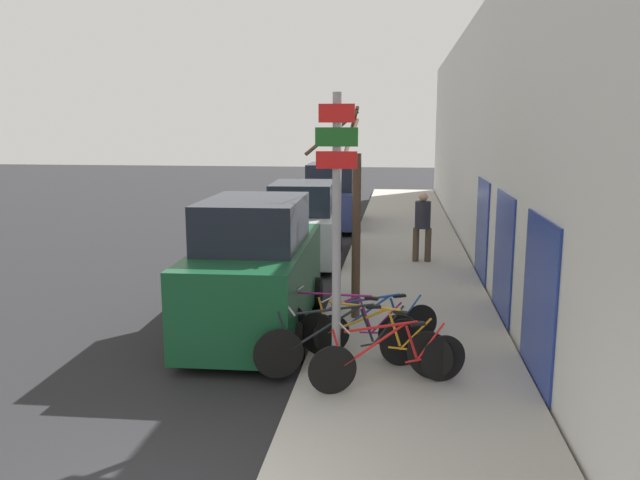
# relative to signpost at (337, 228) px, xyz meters

# --- Properties ---
(ground_plane) EXTENTS (80.00, 80.00, 0.00)m
(ground_plane) POSITION_rel_signpost_xyz_m (-1.51, 7.56, -2.23)
(ground_plane) COLOR black
(sidewalk_curb) EXTENTS (3.20, 32.00, 0.15)m
(sidewalk_curb) POSITION_rel_signpost_xyz_m (1.09, 10.36, -2.16)
(sidewalk_curb) COLOR #9E9B93
(sidewalk_curb) RESTS_ON ground
(building_facade) EXTENTS (0.23, 32.00, 6.50)m
(building_facade) POSITION_rel_signpost_xyz_m (2.84, 10.29, 1.00)
(building_facade) COLOR silver
(building_facade) RESTS_ON ground
(signpost) EXTENTS (0.56, 0.14, 3.85)m
(signpost) POSITION_rel_signpost_xyz_m (0.00, 0.00, 0.00)
(signpost) COLOR #939399
(signpost) RESTS_ON sidewalk_curb
(bicycle_0) EXTENTS (2.05, 0.88, 0.89)m
(bicycle_0) POSITION_rel_signpost_xyz_m (0.74, -0.31, -1.70)
(bicycle_0) COLOR black
(bicycle_0) RESTS_ON sidewalk_curb
(bicycle_1) EXTENTS (2.36, 0.97, 0.97)m
(bicycle_1) POSITION_rel_signpost_xyz_m (0.07, 0.15, -1.67)
(bicycle_1) COLOR black
(bicycle_1) RESTS_ON sidewalk_curb
(bicycle_2) EXTENTS (2.25, 0.99, 0.92)m
(bicycle_2) POSITION_rel_signpost_xyz_m (0.47, 0.41, -1.69)
(bicycle_2) COLOR black
(bicycle_2) RESTS_ON sidewalk_curb
(bicycle_3) EXTENTS (2.44, 0.65, 0.94)m
(bicycle_3) POSITION_rel_signpost_xyz_m (0.01, 0.94, -1.68)
(bicycle_3) COLOR black
(bicycle_3) RESTS_ON sidewalk_curb
(bicycle_4) EXTENTS (1.91, 1.03, 0.84)m
(bicycle_4) POSITION_rel_signpost_xyz_m (0.52, 1.21, -1.72)
(bicycle_4) COLOR black
(bicycle_4) RESTS_ON sidewalk_curb
(parked_car_0) EXTENTS (2.11, 4.71, 2.36)m
(parked_car_0) POSITION_rel_signpost_xyz_m (-1.63, 2.26, -1.15)
(parked_car_0) COLOR #144728
(parked_car_0) RESTS_ON ground
(parked_car_1) EXTENTS (2.15, 4.48, 2.11)m
(parked_car_1) POSITION_rel_signpost_xyz_m (-1.70, 8.17, -1.27)
(parked_car_1) COLOR #B2B7BC
(parked_car_1) RESTS_ON ground
(parked_car_2) EXTENTS (2.04, 4.17, 2.29)m
(parked_car_2) POSITION_rel_signpost_xyz_m (-1.54, 13.72, -1.20)
(parked_car_2) COLOR navy
(parked_car_2) RESTS_ON ground
(pedestrian_near) EXTENTS (0.47, 0.40, 1.78)m
(pedestrian_near) POSITION_rel_signpost_xyz_m (1.44, 7.70, -1.05)
(pedestrian_near) COLOR #4C3D2D
(pedestrian_near) RESTS_ON sidewalk_curb
(street_tree) EXTENTS (0.93, 2.11, 3.76)m
(street_tree) POSITION_rel_signpost_xyz_m (0.05, 2.72, -0.30)
(street_tree) COLOR #4C3828
(street_tree) RESTS_ON sidewalk_curb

